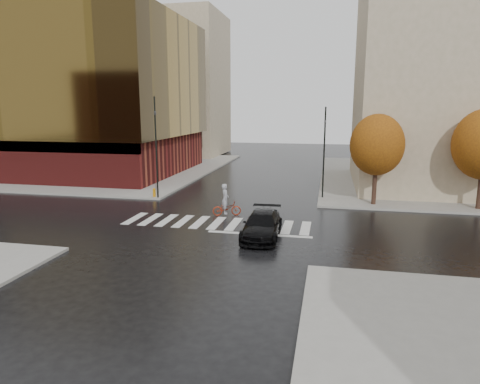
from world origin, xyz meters
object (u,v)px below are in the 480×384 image
object	(u,v)px
fire_hydrant	(154,192)
cyclist	(226,205)
traffic_light_ne	(324,147)
traffic_light_nw	(156,140)
sedan	(262,225)

from	to	relation	value
fire_hydrant	cyclist	bearing A→B (deg)	-30.36
traffic_light_ne	traffic_light_nw	bearing A→B (deg)	4.78
sedan	fire_hydrant	size ratio (longest dim) A/B	7.02
cyclist	sedan	bearing A→B (deg)	-162.61
traffic_light_nw	fire_hydrant	distance (m)	4.10
cyclist	fire_hydrant	distance (m)	7.92
sedan	fire_hydrant	bearing A→B (deg)	138.61
cyclist	fire_hydrant	size ratio (longest dim) A/B	3.10
sedan	fire_hydrant	xyz separation A→B (m)	(-9.92, 8.30, -0.17)
traffic_light_nw	fire_hydrant	bearing A→B (deg)	-140.22
cyclist	traffic_light_ne	xyz separation A→B (m)	(6.16, 6.50, 3.36)
sedan	cyclist	world-z (taller)	cyclist
traffic_light_nw	traffic_light_ne	distance (m)	12.90
traffic_light_nw	sedan	bearing A→B (deg)	26.39
traffic_light_nw	traffic_light_ne	bearing A→B (deg)	78.85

